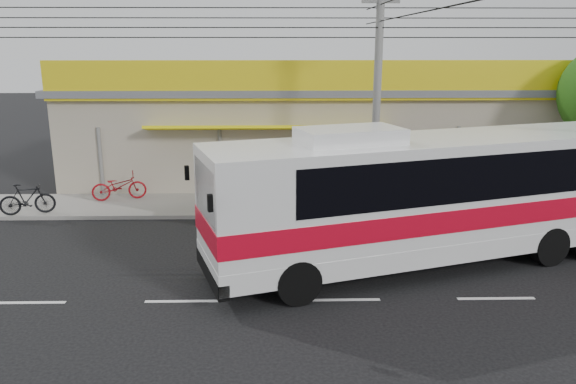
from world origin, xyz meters
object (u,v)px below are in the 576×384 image
motorbike_red (119,186)px  utility_pole (380,21)px  coach_bus (443,190)px  motorbike_dark (27,199)px

motorbike_red → utility_pole: bearing=-119.5°
motorbike_red → coach_bus: bearing=-136.0°
coach_bus → utility_pole: (-1.31, 4.14, 4.84)m
coach_bus → utility_pole: size_ratio=0.41×
coach_bus → motorbike_red: bearing=131.6°
coach_bus → utility_pole: bearing=89.5°
coach_bus → motorbike_dark: coach_bus is taller
motorbike_dark → utility_pole: size_ratio=0.06×
motorbike_red → utility_pole: utility_pole is taller
motorbike_red → utility_pole: size_ratio=0.06×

